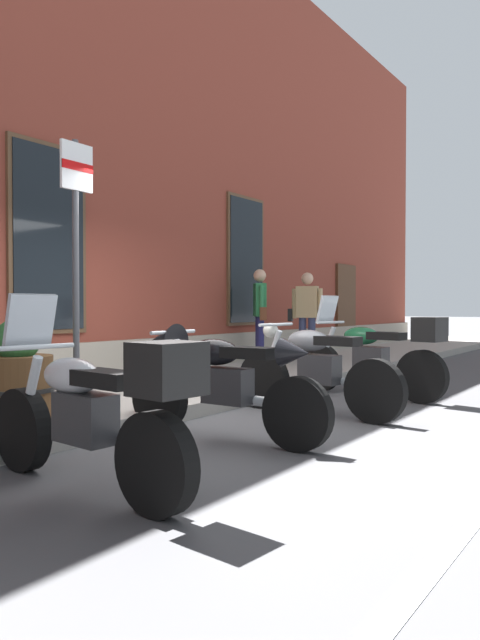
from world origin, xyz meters
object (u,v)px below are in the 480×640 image
motorcycle_black_sport (215,377)px  motorcycle_green_touring (375,355)px  motorcycle_grey_naked (314,370)px  barrel_planter (18,379)px  pedestrian_striped_shirt (260,310)px  parking_sign (76,240)px  pedestrian_tan_coat (307,312)px  motorcycle_silver_touring (92,410)px

motorcycle_black_sport → motorcycle_green_touring: bearing=-5.0°
motorcycle_green_touring → motorcycle_grey_naked: bearing=177.3°
barrel_planter → pedestrian_striped_shirt: bearing=12.3°
motorcycle_green_touring → barrel_planter: motorcycle_green_touring is taller
parking_sign → barrel_planter: parking_sign is taller
pedestrian_tan_coat → parking_sign: (-6.27, -0.94, 0.71)m
motorcycle_grey_naked → pedestrian_striped_shirt: pedestrian_striped_shirt is taller
barrel_planter → motorcycle_black_sport: bearing=-53.7°
pedestrian_striped_shirt → parking_sign: parking_sign is taller
motorcycle_silver_touring → pedestrian_striped_shirt: (6.80, 3.09, 0.60)m
motorcycle_black_sport → pedestrian_tan_coat: bearing=20.4°
motorcycle_silver_touring → parking_sign: parking_sign is taller
motorcycle_black_sport → parking_sign: parking_sign is taller
motorcycle_silver_touring → parking_sign: 2.28m
motorcycle_black_sport → barrel_planter: barrel_planter is taller
motorcycle_silver_touring → motorcycle_black_sport: motorcycle_silver_touring is taller
motorcycle_grey_naked → barrel_planter: bearing=148.1°
motorcycle_green_touring → pedestrian_tan_coat: (2.54, 2.38, 0.54)m
motorcycle_grey_naked → parking_sign: parking_sign is taller
motorcycle_green_touring → pedestrian_tan_coat: bearing=43.1°
motorcycle_silver_touring → motorcycle_black_sport: (1.74, 0.33, 0.03)m
motorcycle_silver_touring → pedestrian_striped_shirt: size_ratio=1.18×
motorcycle_silver_touring → parking_sign: size_ratio=0.80×
motorcycle_grey_naked → barrel_planter: size_ratio=2.24×
motorcycle_silver_touring → pedestrian_tan_coat: bearing=18.2°
motorcycle_silver_touring → barrel_planter: (0.69, 1.76, 0.01)m
motorcycle_grey_naked → motorcycle_black_sport: bearing=172.8°
pedestrian_tan_coat → barrel_planter: bearing=-174.3°
pedestrian_striped_shirt → parking_sign: bearing=-164.2°
motorcycle_black_sport → motorcycle_silver_touring: bearing=-169.3°
motorcycle_silver_touring → motorcycle_green_touring: motorcycle_green_touring is taller
motorcycle_grey_naked → motorcycle_green_touring: bearing=-2.7°
motorcycle_black_sport → pedestrian_striped_shirt: (5.06, 2.76, 0.58)m
pedestrian_tan_coat → barrel_planter: (-6.72, -0.68, -0.56)m
motorcycle_grey_naked → pedestrian_tan_coat: 4.75m
parking_sign → motorcycle_black_sport: bearing=-62.8°
motorcycle_green_touring → barrel_planter: 4.52m
motorcycle_grey_naked → barrel_planter: (-2.61, 1.62, 0.05)m
motorcycle_silver_touring → motorcycle_green_touring: (4.87, 0.06, 0.03)m
motorcycle_silver_touring → pedestrian_tan_coat: size_ratio=1.22×
motorcycle_grey_naked → motorcycle_green_touring: 1.58m
pedestrian_striped_shirt → barrel_planter: 6.28m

